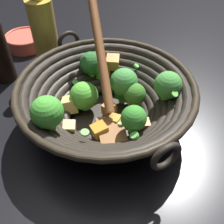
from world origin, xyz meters
The scene contains 4 objects.
ground_plane centered at (0.00, 0.00, 0.00)m, with size 4.00×4.00×0.00m, color black.
wok centered at (0.00, 0.00, 0.07)m, with size 0.35×0.38×0.22m.
cooking_oil_bottle centered at (0.11, -0.21, 0.10)m, with size 0.06×0.06×0.25m.
prep_bowl centered at (0.19, -0.34, 0.02)m, with size 0.11×0.11×0.04m.
Camera 1 is at (0.05, 0.37, 0.40)m, focal length 41.14 mm.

